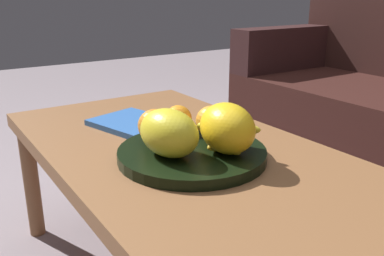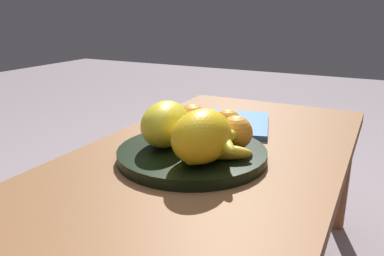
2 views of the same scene
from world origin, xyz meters
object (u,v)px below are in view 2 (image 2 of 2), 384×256
(melon_large_front, at_px, (165,124))
(magazine, at_px, (237,124))
(banana_bunch, at_px, (215,146))
(coffee_table, at_px, (201,177))
(fruit_bowl, at_px, (192,154))
(orange_front, at_px, (236,133))
(orange_right, at_px, (228,123))
(melon_smaller_beside, at_px, (202,136))
(orange_left, at_px, (192,120))

(melon_large_front, height_order, magazine, melon_large_front)
(magazine, bearing_deg, banana_bunch, -3.21)
(coffee_table, relative_size, melon_large_front, 8.18)
(fruit_bowl, distance_m, orange_front, 0.11)
(banana_bunch, bearing_deg, magazine, -167.55)
(orange_right, bearing_deg, fruit_bowl, -17.63)
(melon_smaller_beside, height_order, orange_front, melon_smaller_beside)
(orange_front, bearing_deg, coffee_table, -59.11)
(orange_front, height_order, orange_right, orange_front)
(coffee_table, relative_size, fruit_bowl, 3.66)
(orange_front, distance_m, banana_bunch, 0.08)
(orange_front, height_order, magazine, orange_front)
(melon_smaller_beside, relative_size, orange_front, 1.93)
(melon_large_front, relative_size, orange_right, 2.21)
(melon_large_front, bearing_deg, orange_front, 109.25)
(coffee_table, xyz_separation_m, fruit_bowl, (0.01, -0.02, 0.06))
(melon_smaller_beside, bearing_deg, coffee_table, -153.99)
(magazine, bearing_deg, orange_right, -3.35)
(orange_left, bearing_deg, melon_smaller_beside, 33.76)
(fruit_bowl, xyz_separation_m, orange_front, (-0.05, 0.09, 0.05))
(fruit_bowl, relative_size, orange_front, 4.42)
(banana_bunch, height_order, magazine, banana_bunch)
(melon_large_front, bearing_deg, magazine, 167.27)
(melon_large_front, distance_m, orange_front, 0.16)
(orange_left, bearing_deg, coffee_table, 39.02)
(melon_large_front, xyz_separation_m, orange_front, (-0.05, 0.15, -0.01))
(coffee_table, bearing_deg, orange_front, 120.89)
(melon_smaller_beside, relative_size, orange_right, 2.16)
(coffee_table, relative_size, banana_bunch, 7.95)
(fruit_bowl, distance_m, orange_right, 0.14)
(melon_smaller_beside, height_order, magazine, melon_smaller_beside)
(banana_bunch, bearing_deg, melon_large_front, -101.23)
(melon_large_front, distance_m, magazine, 0.31)
(orange_right, bearing_deg, orange_front, 33.68)
(melon_large_front, xyz_separation_m, orange_right, (-0.13, 0.10, -0.02))
(banana_bunch, bearing_deg, melon_smaller_beside, -37.41)
(banana_bunch, bearing_deg, orange_right, -167.40)
(melon_smaller_beside, distance_m, orange_right, 0.18)
(melon_smaller_beside, bearing_deg, melon_large_front, -114.13)
(melon_smaller_beside, distance_m, banana_bunch, 0.04)
(melon_smaller_beside, relative_size, orange_left, 1.89)
(coffee_table, bearing_deg, orange_left, -140.98)
(magazine, bearing_deg, fruit_bowl, -15.99)
(banana_bunch, relative_size, magazine, 0.63)
(orange_front, bearing_deg, magazine, -160.40)
(coffee_table, bearing_deg, fruit_bowl, -74.41)
(fruit_bowl, relative_size, orange_left, 4.31)
(melon_smaller_beside, height_order, banana_bunch, melon_smaller_beside)
(melon_smaller_beside, xyz_separation_m, magazine, (-0.35, -0.05, -0.07))
(fruit_bowl, bearing_deg, melon_large_front, -83.39)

